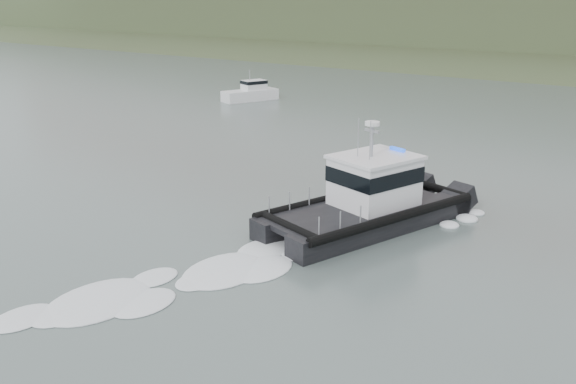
{
  "coord_description": "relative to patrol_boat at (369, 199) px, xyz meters",
  "views": [
    {
      "loc": [
        15.59,
        -18.49,
        11.87
      ],
      "look_at": [
        -1.96,
        6.07,
        2.4
      ],
      "focal_mm": 40.0,
      "sensor_mm": 36.0,
      "label": 1
    }
  ],
  "objects": [
    {
      "name": "patrol_boat",
      "position": [
        0.0,
        0.0,
        0.0
      ],
      "size": [
        7.64,
        12.64,
        5.77
      ],
      "rotation": [
        0.0,
        0.0,
        -0.3
      ],
      "color": "black",
      "rests_on": "ground"
    },
    {
      "name": "ground",
      "position": [
        -0.46,
        -9.97,
        -1.45
      ],
      "size": [
        400.0,
        400.0,
        0.0
      ],
      "primitive_type": "plane",
      "color": "#455350",
      "rests_on": "ground"
    },
    {
      "name": "motorboat",
      "position": [
        -30.6,
        28.33,
        -0.56
      ],
      "size": [
        4.27,
        6.78,
        3.54
      ],
      "rotation": [
        0.0,
        0.0,
        -0.36
      ],
      "color": "white",
      "rests_on": "ground"
    }
  ]
}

